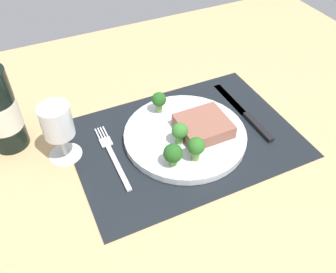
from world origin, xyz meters
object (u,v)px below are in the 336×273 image
(plate, at_px, (185,135))
(knife, at_px, (247,115))
(fork, at_px, (113,156))
(steak, at_px, (203,126))
(wine_glass, at_px, (57,125))

(plate, distance_m, knife, 0.16)
(fork, bearing_deg, steak, -9.38)
(steak, height_order, knife, steak)
(fork, xyz_separation_m, knife, (0.32, -0.01, 0.00))
(plate, height_order, fork, plate)
(fork, bearing_deg, plate, -7.21)
(steak, bearing_deg, knife, 7.33)
(steak, bearing_deg, plate, 163.80)
(fork, distance_m, knife, 0.32)
(steak, distance_m, fork, 0.20)
(plate, distance_m, fork, 0.16)
(fork, height_order, wine_glass, wine_glass)
(plate, relative_size, knife, 1.14)
(plate, height_order, knife, plate)
(wine_glass, bearing_deg, plate, -14.40)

